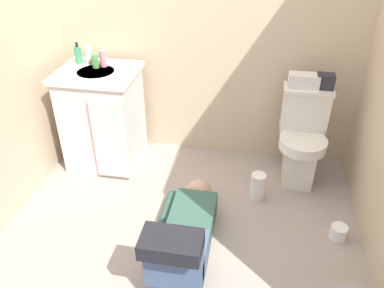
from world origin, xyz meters
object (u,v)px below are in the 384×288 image
Objects in this scene: faucet at (103,58)px; toilet_paper_roll at (338,232)px; toilet at (302,138)px; toiletry_bag at (325,81)px; person_plumber at (185,234)px; bottle_pink at (103,58)px; vanity_cabinet at (103,117)px; tissue_box at (304,80)px; bottle_clear at (89,55)px; soap_dispenser at (78,55)px; paper_towel_roll at (258,186)px; bottle_green at (95,61)px.

faucet reaches higher than toilet_paper_roll.
toiletry_bag reaches higher than toilet.
toilet_paper_roll is (0.97, 0.32, -0.13)m from person_plumber.
bottle_pink is (-1.66, -0.04, 0.08)m from toiletry_bag.
bottle_pink reaches higher than vanity_cabinet.
tissue_box is at bearing 180.00° from toiletry_bag.
tissue_box is 1.64m from bottle_clear.
bottle_pink is (0.22, -0.03, -0.00)m from soap_dispenser.
faucet is 0.60× the size of soap_dispenser.
toilet is 6.82× the size of toilet_paper_roll.
tissue_box is 0.15m from toiletry_bag.
person_plumber reaches higher than toilet_paper_roll.
toiletry_bag reaches higher than tissue_box.
vanity_cabinet is 1.34m from paper_towel_roll.
person_plumber is at bearing -47.13° from vanity_cabinet.
soap_dispenser is 1.71m from paper_towel_roll.
bottle_green is 0.83× the size of bottle_pink.
person_plumber is at bearing -50.63° from bottle_pink.
faucet is 0.45× the size of tissue_box.
bottle_green is (-0.88, 0.97, 0.70)m from person_plumber.
soap_dispenser is (-0.19, 0.13, 0.47)m from vanity_cabinet.
bottle_green reaches higher than vanity_cabinet.
toiletry_bag is at bearing 100.96° from toilet_paper_roll.
faucet is 1.69m from toiletry_bag.
paper_towel_roll is (1.28, -0.28, -0.31)m from vanity_cabinet.
toiletry_bag is 0.91m from paper_towel_roll.
bottle_pink is at bearing 35.49° from bottle_green.
paper_towel_roll is (-0.30, -0.32, -0.26)m from toilet.
toilet is 1.85m from soap_dispenser.
bottle_green reaches higher than person_plumber.
paper_towel_roll reaches higher than toilet_paper_roll.
person_plumber is at bearing -123.00° from tissue_box.
bottle_clear is at bearing -179.27° from tissue_box.
faucet is at bearing 176.30° from toilet.
bottle_green is at bearing -22.19° from soap_dispenser.
faucet is 0.09m from bottle_green.
soap_dispenser reaches higher than faucet.
person_plumber is at bearing -51.21° from faucet.
bottle_green is at bearing 160.47° from toilet_paper_roll.
vanity_cabinet is 4.94× the size of soap_dispenser.
tissue_box is at bearing 5.01° from vanity_cabinet.
tissue_box is at bearing 1.54° from bottle_pink.
faucet reaches higher than toiletry_bag.
soap_dispenser is at bearing 135.04° from person_plumber.
toiletry_bag is (0.10, 0.09, 0.44)m from toilet.
faucet is (-0.00, 0.15, 0.45)m from vanity_cabinet.
toiletry_bag reaches higher than paper_towel_roll.
soap_dispenser reaches higher than toiletry_bag.
vanity_cabinet is 1.59m from tissue_box.
toilet is at bearing -3.70° from faucet.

